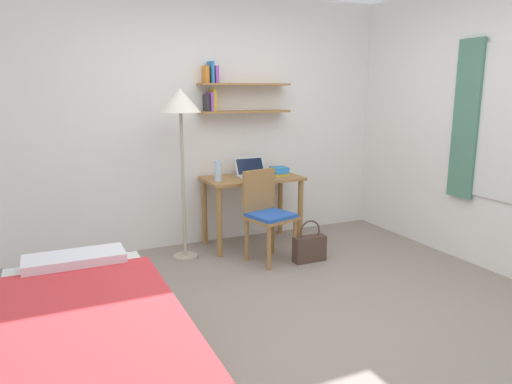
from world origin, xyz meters
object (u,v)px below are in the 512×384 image
object	(u,v)px
desk_chair	(267,212)
standing_lamp	(181,111)
laptop	(251,171)
handbag	(309,247)
bed	(89,350)
desk	(252,190)
water_bottle	(218,171)
book_stack	(279,171)

from	to	relation	value
desk_chair	standing_lamp	xyz separation A→B (m)	(-0.71, 0.39, 0.95)
laptop	handbag	bearing A→B (deg)	-71.31
bed	handbag	bearing A→B (deg)	30.04
desk	handbag	bearing A→B (deg)	-68.40
desk_chair	handbag	bearing A→B (deg)	-31.19
laptop	water_bottle	xyz separation A→B (m)	(-0.42, -0.12, 0.05)
bed	handbag	distance (m)	2.47
book_stack	handbag	distance (m)	0.96
bed	desk	distance (m)	2.71
handbag	water_bottle	bearing A→B (deg)	136.07
water_bottle	standing_lamp	bearing A→B (deg)	-171.62
bed	standing_lamp	world-z (taller)	standing_lamp
standing_lamp	desk	bearing A→B (deg)	8.19
desk_chair	laptop	bearing A→B (deg)	81.09
book_stack	desk	bearing A→B (deg)	-178.34
desk_chair	laptop	distance (m)	0.65
water_bottle	handbag	xyz separation A→B (m)	(0.68, -0.66, -0.70)
desk	book_stack	size ratio (longest dim) A/B	4.18
desk	standing_lamp	xyz separation A→B (m)	(-0.78, -0.11, 0.85)
desk_chair	handbag	distance (m)	0.54
desk	laptop	world-z (taller)	laptop
bed	laptop	world-z (taller)	laptop
desk	book_stack	distance (m)	0.36
bed	desk_chair	distance (m)	2.31
desk	handbag	world-z (taller)	desk
handbag	desk	bearing A→B (deg)	111.60
standing_lamp	handbag	xyz separation A→B (m)	(1.06, -0.60, -1.30)
desk	laptop	size ratio (longest dim) A/B	3.02
bed	standing_lamp	distance (m)	2.44
water_bottle	book_stack	distance (m)	0.72
laptop	book_stack	distance (m)	0.30
desk_chair	water_bottle	size ratio (longest dim) A/B	4.22
water_bottle	handbag	world-z (taller)	water_bottle
bed	book_stack	size ratio (longest dim) A/B	8.20
bed	laptop	size ratio (longest dim) A/B	5.93
standing_lamp	laptop	xyz separation A→B (m)	(0.80, 0.18, -0.65)
desk	book_stack	bearing A→B (deg)	1.66
desk_chair	handbag	size ratio (longest dim) A/B	2.13
standing_lamp	book_stack	xyz separation A→B (m)	(1.09, 0.12, -0.66)
desk_chair	book_stack	xyz separation A→B (m)	(0.39, 0.51, 0.29)
bed	handbag	world-z (taller)	bed
desk_chair	handbag	xyz separation A→B (m)	(0.35, -0.21, -0.35)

